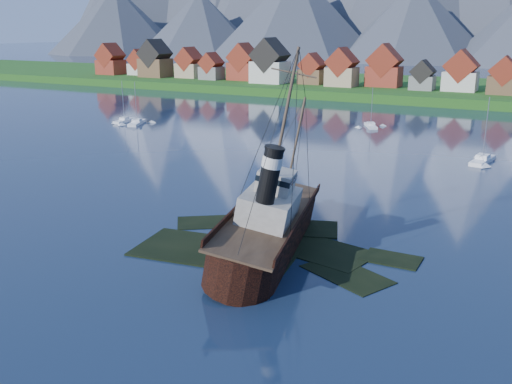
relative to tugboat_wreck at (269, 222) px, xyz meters
The scene contains 10 objects.
ground 4.01m from the tugboat_wreck, 128.32° to the right, with size 1400.00×1400.00×0.00m, color #16253E.
shoal 3.36m from the tugboat_wreck, 28.22° to the left, with size 31.71×21.24×1.14m.
shore_bank 167.95m from the tugboat_wreck, 90.56° to the left, with size 600.00×80.00×3.20m, color #1A4D16.
seawall 129.96m from the tugboat_wreck, 90.73° to the left, with size 600.00×2.50×2.00m, color #3F3D38.
town 154.19m from the tugboat_wreck, 103.04° to the left, with size 250.96×16.69×17.30m.
tugboat_wreck is the anchor object (origin of this frame).
sailboat_a 90.82m from the tugboat_wreck, 138.71° to the left, with size 5.67×9.41×11.27m.
sailboat_b 95.26m from the tugboat_wreck, 140.26° to the left, with size 2.85×7.89×11.18m.
sailboat_c 84.83m from the tugboat_wreck, 99.30° to the left, with size 5.46×7.92×10.20m.
sailboat_d 58.29m from the tugboat_wreck, 74.07° to the left, with size 3.73×9.47×12.58m.
Camera 1 is at (28.75, -52.23, 24.21)m, focal length 40.00 mm.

